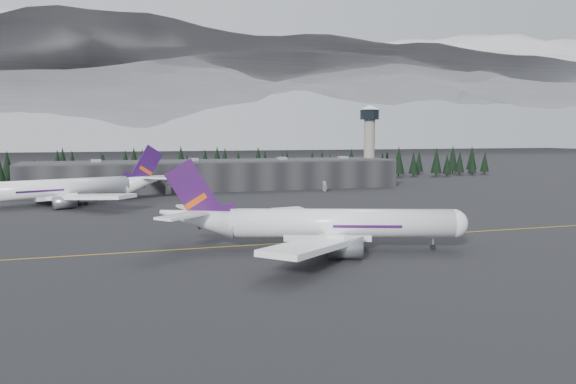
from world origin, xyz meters
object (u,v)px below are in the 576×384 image
object	(u,v)px
jet_main	(314,224)
jet_parked	(73,188)
gse_vehicle_a	(168,193)
terminal	(217,175)
control_tower	(369,136)
gse_vehicle_b	(325,190)

from	to	relation	value
jet_main	jet_parked	size ratio (longest dim) A/B	0.95
jet_parked	gse_vehicle_a	distance (m)	40.16
jet_main	jet_parked	bearing A→B (deg)	137.85
terminal	jet_parked	size ratio (longest dim) A/B	2.41
control_tower	jet_parked	size ratio (longest dim) A/B	0.57
jet_parked	gse_vehicle_b	distance (m)	99.65
control_tower	jet_main	distance (m)	159.90
terminal	gse_vehicle_b	world-z (taller)	terminal
control_tower	gse_vehicle_a	world-z (taller)	control_tower
terminal	jet_main	xyz separation A→B (m)	(-3.65, -135.05, -0.92)
control_tower	jet_main	world-z (taller)	control_tower
jet_main	gse_vehicle_b	size ratio (longest dim) A/B	13.74
control_tower	gse_vehicle_a	xyz separation A→B (m)	(-97.74, -22.19, -22.69)
jet_main	gse_vehicle_a	world-z (taller)	jet_main
terminal	control_tower	size ratio (longest dim) A/B	4.24
jet_parked	gse_vehicle_b	world-z (taller)	jet_parked
terminal	control_tower	xyz separation A→B (m)	(75.00, 3.00, 17.11)
terminal	jet_main	world-z (taller)	jet_main
gse_vehicle_b	control_tower	bearing A→B (deg)	113.61
jet_main	jet_parked	world-z (taller)	jet_parked
control_tower	jet_parked	world-z (taller)	control_tower
jet_parked	gse_vehicle_a	bearing A→B (deg)	-168.55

